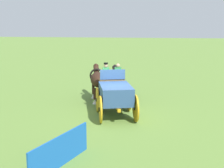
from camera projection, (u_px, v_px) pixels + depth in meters
ground_plane at (115, 116)px, 15.81m from camera, size 220.00×220.00×0.00m
show_wagon at (115, 94)px, 15.76m from camera, size 5.55×2.80×2.70m
draft_horse_near at (98, 80)px, 18.96m from camera, size 3.14×1.57×2.20m
draft_horse_off at (118, 81)px, 19.16m from camera, size 2.89×1.41×2.12m
sponsor_banner at (61, 151)px, 10.08m from camera, size 3.09×0.95×1.10m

